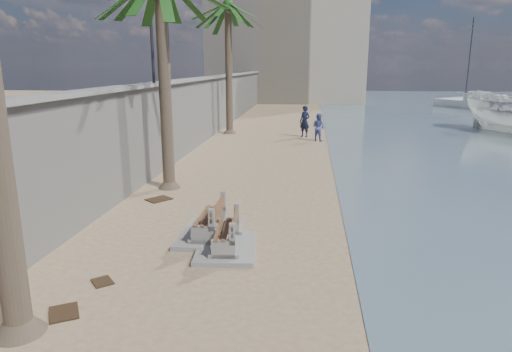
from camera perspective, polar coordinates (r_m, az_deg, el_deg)
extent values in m
cube|color=gray|center=(26.41, -6.90, 8.09)|extent=(0.45, 70.00, 3.50)
cube|color=gray|center=(26.30, -7.02, 12.00)|extent=(0.80, 70.00, 0.12)
cube|color=#B7AA93|center=(57.70, 3.92, 16.36)|extent=(18.00, 12.00, 14.00)
cube|color=gray|center=(11.00, -3.72, -8.92)|extent=(1.55, 2.12, 0.11)
cube|color=gray|center=(11.85, -5.78, -7.25)|extent=(1.49, 2.17, 0.12)
cylinder|color=brown|center=(16.10, -11.32, 10.86)|extent=(0.42, 0.42, 7.11)
cylinder|color=brown|center=(29.30, -3.41, 12.99)|extent=(0.44, 0.44, 7.87)
cylinder|color=#2D2D33|center=(18.67, -13.04, 18.98)|extent=(0.12, 0.12, 5.00)
imported|color=#131935|center=(28.09, 6.12, 7.09)|extent=(0.95, 0.88, 2.18)
imported|color=#4D5BA0|center=(26.71, 7.82, 6.25)|extent=(1.07, 1.03, 1.76)
cube|color=silver|center=(59.59, 24.66, 8.58)|extent=(6.48, 5.58, 0.70)
cylinder|color=#2D2D33|center=(59.46, 25.13, 13.15)|extent=(0.12, 0.12, 9.04)
cube|color=#382616|center=(9.09, -22.88, -15.46)|extent=(0.73, 0.77, 0.03)
cube|color=#382616|center=(15.25, -12.04, -2.85)|extent=(0.93, 0.95, 0.03)
cube|color=#382616|center=(9.97, -18.65, -12.41)|extent=(0.57, 0.58, 0.03)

